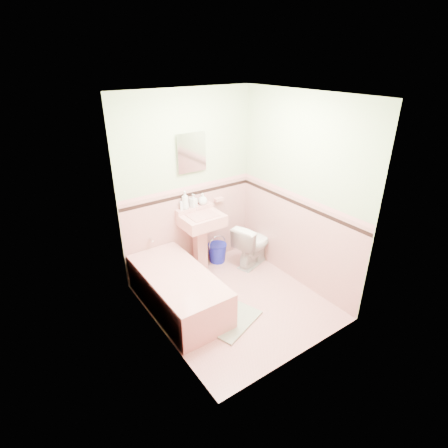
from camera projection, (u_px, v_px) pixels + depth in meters
floor at (235, 301)px, 4.54m from camera, size 2.20×2.20×0.00m
ceiling at (239, 95)px, 3.46m from camera, size 2.20×2.20×0.00m
wall_back at (188, 185)px, 4.82m from camera, size 2.50×0.00×2.50m
wall_front at (310, 252)px, 3.19m from camera, size 2.50×0.00×2.50m
wall_left at (155, 235)px, 3.49m from camera, size 0.00×2.50×2.50m
wall_right at (300, 194)px, 4.52m from camera, size 0.00×2.50×2.50m
wainscot_back at (191, 228)px, 5.09m from camera, size 2.00×0.00×2.00m
wainscot_front at (302, 309)px, 3.48m from camera, size 2.00×0.00×2.00m
wainscot_left at (161, 289)px, 3.78m from camera, size 0.00×2.20×2.20m
wainscot_right at (295, 239)px, 4.79m from camera, size 0.00×2.20×2.20m
accent_back at (189, 195)px, 4.86m from camera, size 2.00×0.00×2.00m
accent_front at (307, 264)px, 3.26m from camera, size 2.00×0.00×2.00m
accent_left at (158, 246)px, 3.55m from camera, size 0.00×2.20×2.20m
accent_right at (298, 204)px, 4.57m from camera, size 0.00×2.20×2.20m
cap_back at (189, 188)px, 4.82m from camera, size 2.00×0.00×2.00m
cap_front at (308, 254)px, 3.22m from camera, size 2.00×0.00×2.00m
cap_left at (157, 237)px, 3.51m from camera, size 0.00×2.20×2.20m
cap_right at (298, 196)px, 4.52m from camera, size 0.00×2.20×2.20m
bathtub at (178, 291)px, 4.37m from camera, size 0.70×1.50×0.45m
tub_faucet at (151, 239)px, 4.72m from camera, size 0.04×0.12×0.04m
sink at (202, 243)px, 5.02m from camera, size 0.56×0.48×0.89m
sink_faucet at (196, 207)px, 4.90m from camera, size 0.02×0.02×0.10m
medicine_cabinet at (191, 152)px, 4.63m from camera, size 0.35×0.04×0.44m
soap_dish at (219, 199)px, 5.16m from camera, size 0.13×0.08×0.04m
soap_bottle_left at (185, 200)px, 4.80m from camera, size 0.12×0.12×0.25m
soap_bottle_mid at (193, 200)px, 4.88m from camera, size 0.11×0.11×0.19m
soap_bottle_right at (203, 199)px, 4.96m from camera, size 0.13×0.13×0.17m
tube at (181, 206)px, 4.80m from camera, size 0.04×0.04×0.12m
toilet at (253, 244)px, 5.23m from camera, size 0.73×0.55×0.66m
bucket at (217, 253)px, 5.37m from camera, size 0.30×0.30×0.28m
bath_mat at (232, 320)px, 4.20m from camera, size 0.78×0.65×0.03m
shoe at (229, 316)px, 4.21m from camera, size 0.16×0.11×0.06m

